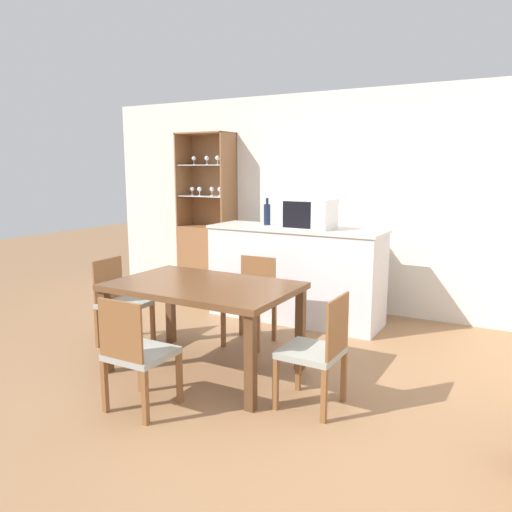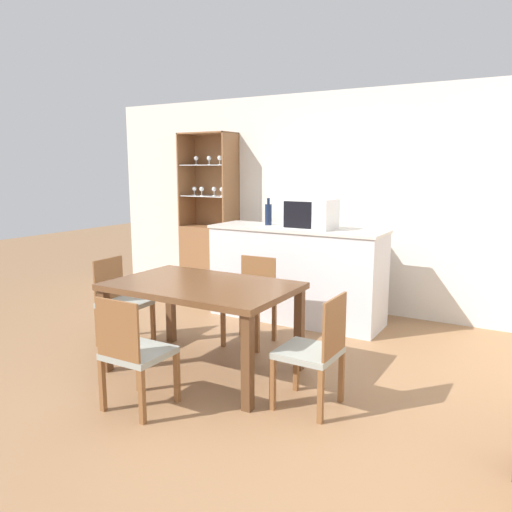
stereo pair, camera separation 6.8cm
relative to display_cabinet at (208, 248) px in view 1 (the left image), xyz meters
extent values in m
plane|color=#936B47|center=(1.80, -2.42, -0.62)|extent=(18.00, 18.00, 0.00)
cube|color=silver|center=(1.80, 0.21, 0.65)|extent=(6.80, 0.06, 2.55)
cube|color=silver|center=(1.53, -0.51, -0.12)|extent=(1.91, 0.59, 1.01)
cube|color=beige|center=(1.53, -0.51, 0.40)|extent=(1.94, 0.62, 0.03)
cube|color=brown|center=(0.00, -0.01, -0.17)|extent=(0.73, 0.39, 0.91)
cube|color=brown|center=(0.00, 0.17, 0.89)|extent=(0.73, 0.02, 1.21)
cube|color=brown|center=(-0.35, -0.01, 0.89)|extent=(0.02, 0.39, 1.21)
cube|color=brown|center=(0.35, -0.01, 0.89)|extent=(0.02, 0.39, 1.21)
cube|color=brown|center=(0.00, -0.01, 1.49)|extent=(0.73, 0.39, 0.02)
cube|color=white|center=(0.00, -0.01, 0.69)|extent=(0.68, 0.34, 0.01)
cube|color=white|center=(0.00, -0.01, 1.09)|extent=(0.68, 0.34, 0.01)
cylinder|color=white|center=(-0.22, -0.03, 0.70)|extent=(0.04, 0.04, 0.01)
cylinder|color=white|center=(-0.22, -0.03, 0.73)|extent=(0.01, 0.01, 0.06)
sphere|color=white|center=(-0.22, -0.03, 0.78)|extent=(0.06, 0.06, 0.06)
cylinder|color=white|center=(-0.19, -0.01, 1.10)|extent=(0.04, 0.04, 0.01)
cylinder|color=white|center=(-0.19, -0.01, 1.13)|extent=(0.01, 0.01, 0.06)
sphere|color=white|center=(-0.19, -0.01, 1.18)|extent=(0.06, 0.06, 0.06)
cylinder|color=white|center=(-0.07, -0.06, 0.70)|extent=(0.04, 0.04, 0.01)
cylinder|color=white|center=(-0.07, -0.06, 0.73)|extent=(0.01, 0.01, 0.06)
sphere|color=white|center=(-0.07, -0.06, 0.78)|extent=(0.06, 0.06, 0.06)
cylinder|color=white|center=(0.00, 0.02, 1.10)|extent=(0.04, 0.04, 0.01)
cylinder|color=white|center=(0.00, 0.02, 1.13)|extent=(0.01, 0.01, 0.06)
sphere|color=white|center=(0.00, 0.02, 1.18)|extent=(0.06, 0.06, 0.06)
cylinder|color=white|center=(0.07, 0.02, 0.70)|extent=(0.04, 0.04, 0.01)
cylinder|color=white|center=(0.07, 0.02, 0.73)|extent=(0.01, 0.01, 0.06)
sphere|color=white|center=(0.07, 0.02, 0.78)|extent=(0.06, 0.06, 0.06)
cylinder|color=white|center=(0.19, -0.02, 1.10)|extent=(0.04, 0.04, 0.01)
cylinder|color=white|center=(0.19, -0.02, 1.13)|extent=(0.01, 0.01, 0.06)
sphere|color=white|center=(0.19, -0.02, 1.18)|extent=(0.06, 0.06, 0.06)
cylinder|color=white|center=(0.22, -0.01, 0.70)|extent=(0.04, 0.04, 0.01)
cylinder|color=white|center=(0.22, -0.01, 0.73)|extent=(0.01, 0.01, 0.06)
sphere|color=white|center=(0.22, -0.01, 0.78)|extent=(0.06, 0.06, 0.06)
cube|color=brown|center=(1.48, -2.19, 0.10)|extent=(1.49, 0.95, 0.05)
cube|color=brown|center=(0.79, -2.61, -0.27)|extent=(0.07, 0.07, 0.70)
cube|color=brown|center=(2.17, -2.61, -0.27)|extent=(0.07, 0.07, 0.70)
cube|color=brown|center=(0.79, -1.78, -0.27)|extent=(0.07, 0.07, 0.70)
cube|color=brown|center=(2.17, -1.78, -0.27)|extent=(0.07, 0.07, 0.70)
cube|color=#999E93|center=(2.50, -2.33, -0.22)|extent=(0.41, 0.41, 0.05)
cube|color=brown|center=(2.69, -2.34, 0.00)|extent=(0.03, 0.37, 0.40)
cube|color=brown|center=(2.31, -2.51, -0.43)|extent=(0.04, 0.04, 0.38)
cube|color=brown|center=(2.32, -2.15, -0.43)|extent=(0.04, 0.04, 0.38)
cube|color=brown|center=(2.68, -2.52, -0.43)|extent=(0.04, 0.04, 0.38)
cube|color=brown|center=(2.68, -2.16, -0.43)|extent=(0.04, 0.04, 0.38)
cube|color=#999E93|center=(0.46, -2.05, -0.22)|extent=(0.42, 0.42, 0.05)
cube|color=brown|center=(0.27, -2.05, 0.00)|extent=(0.03, 0.37, 0.40)
cube|color=brown|center=(0.64, -1.86, -0.43)|extent=(0.04, 0.04, 0.38)
cube|color=brown|center=(0.65, -2.22, -0.43)|extent=(0.04, 0.04, 0.38)
cube|color=brown|center=(0.28, -1.87, -0.43)|extent=(0.04, 0.04, 0.38)
cube|color=brown|center=(0.29, -2.24, -0.43)|extent=(0.04, 0.04, 0.38)
cube|color=#999E93|center=(1.48, -2.94, -0.22)|extent=(0.41, 0.41, 0.05)
cube|color=brown|center=(1.48, -3.13, 0.00)|extent=(0.37, 0.02, 0.40)
cube|color=brown|center=(1.30, -2.76, -0.43)|extent=(0.04, 0.04, 0.38)
cube|color=brown|center=(1.66, -2.75, -0.43)|extent=(0.04, 0.04, 0.38)
cube|color=brown|center=(1.30, -3.12, -0.43)|extent=(0.04, 0.04, 0.38)
cube|color=brown|center=(1.66, -3.12, -0.43)|extent=(0.04, 0.04, 0.38)
cube|color=#999E93|center=(1.48, -1.44, -0.22)|extent=(0.42, 0.42, 0.05)
cube|color=brown|center=(1.47, -1.25, 0.00)|extent=(0.37, 0.04, 0.40)
cube|color=brown|center=(1.67, -1.62, -0.43)|extent=(0.04, 0.04, 0.38)
cube|color=brown|center=(1.31, -1.63, -0.43)|extent=(0.04, 0.04, 0.38)
cube|color=brown|center=(1.65, -1.25, -0.43)|extent=(0.04, 0.04, 0.38)
cube|color=brown|center=(1.29, -1.27, -0.43)|extent=(0.04, 0.04, 0.38)
cube|color=silver|center=(1.69, -0.51, 0.57)|extent=(0.49, 0.39, 0.32)
cube|color=black|center=(1.63, -0.71, 0.57)|extent=(0.32, 0.01, 0.28)
cylinder|color=#141E38|center=(1.14, -0.45, 0.53)|extent=(0.08, 0.08, 0.23)
cylinder|color=#141E38|center=(1.14, -0.45, 0.68)|extent=(0.03, 0.03, 0.07)
camera|label=1|loc=(3.79, -5.42, 1.05)|focal=35.00mm
camera|label=2|loc=(3.85, -5.39, 1.05)|focal=35.00mm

